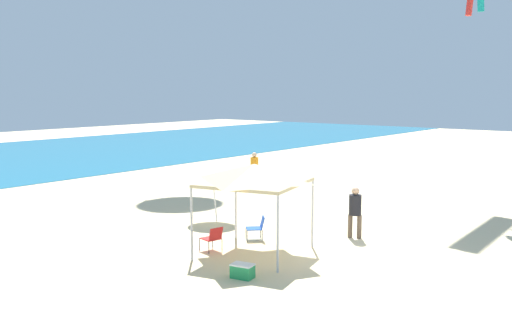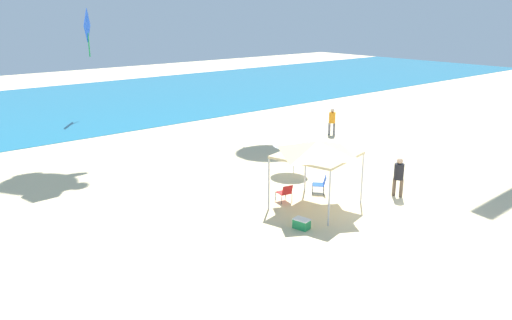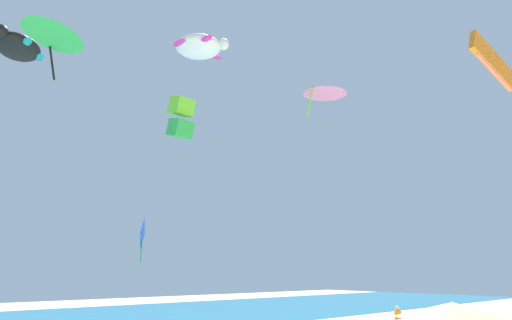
{
  "view_description": "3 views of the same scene",
  "coord_description": "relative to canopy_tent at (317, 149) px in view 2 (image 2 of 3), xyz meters",
  "views": [
    {
      "loc": [
        -15.72,
        -8.23,
        5.18
      ],
      "look_at": [
        -2.97,
        1.96,
        3.18
      ],
      "focal_mm": 40.25,
      "sensor_mm": 36.0,
      "label": 1
    },
    {
      "loc": [
        -16.66,
        -10.78,
        8.05
      ],
      "look_at": [
        -2.88,
        5.67,
        1.63
      ],
      "focal_mm": 35.11,
      "sensor_mm": 36.0,
      "label": 2
    },
    {
      "loc": [
        -15.82,
        -3.57,
        3.81
      ],
      "look_at": [
        -0.22,
        14.71,
        10.49
      ],
      "focal_mm": 28.47,
      "sensor_mm": 36.0,
      "label": 3
    }
  ],
  "objects": [
    {
      "name": "ocean_strip",
      "position": [
        1.87,
        30.6,
        -2.54
      ],
      "size": [
        120.0,
        25.59,
        0.02
      ],
      "primitive_type": "cube",
      "color": "teal",
      "rests_on": "ground"
    },
    {
      "name": "cooler_box",
      "position": [
        -2.08,
        -1.25,
        -2.35
      ],
      "size": [
        0.53,
        0.69,
        0.4
      ],
      "color": "#1E8C4C",
      "rests_on": "ground"
    },
    {
      "name": "beach_umbrella",
      "position": [
        2.39,
        4.05,
        -0.77
      ],
      "size": [
        1.93,
        1.9,
        2.12
      ],
      "color": "silver",
      "rests_on": "ground"
    },
    {
      "name": "kite_diamond_blue",
      "position": [
        0.77,
        25.09,
        4.28
      ],
      "size": [
        1.41,
        2.19,
        3.65
      ],
      "rotation": [
        0.0,
        0.0,
        1.06
      ],
      "color": "blue"
    },
    {
      "name": "person_by_tent",
      "position": [
        3.69,
        -1.55,
        -1.49
      ],
      "size": [
        0.43,
        0.47,
        1.81
      ],
      "rotation": [
        0.0,
        0.0,
        1.89
      ],
      "color": "brown",
      "rests_on": "ground"
    },
    {
      "name": "person_far_stroller",
      "position": [
        10.25,
        8.25,
        -1.49
      ],
      "size": [
        0.43,
        0.43,
        1.81
      ],
      "rotation": [
        0.0,
        0.0,
        5.51
      ],
      "color": "slate",
      "rests_on": "ground"
    },
    {
      "name": "canopy_tent",
      "position": [
        0.0,
        0.0,
        0.0
      ],
      "size": [
        3.62,
        3.54,
        2.88
      ],
      "rotation": [
        0.0,
        0.0,
        0.24
      ],
      "color": "#B7B7BC",
      "rests_on": "ground"
    },
    {
      "name": "folding_chair_right_of_tent",
      "position": [
        1.38,
        0.98,
        -2.08
      ],
      "size": [
        0.8,
        0.81,
        0.82
      ],
      "rotation": [
        0.0,
        0.0,
        3.91
      ],
      "color": "black",
      "rests_on": "ground"
    },
    {
      "name": "folding_chair_left_of_tent",
      "position": [
        -0.66,
        1.19,
        -2.08
      ],
      "size": [
        0.64,
        0.72,
        0.82
      ],
      "rotation": [
        0.0,
        0.0,
        2.94
      ],
      "color": "black",
      "rests_on": "ground"
    },
    {
      "name": "ground",
      "position": [
        1.87,
        -2.91,
        -2.6
      ],
      "size": [
        120.0,
        120.0,
        0.1
      ],
      "primitive_type": "cube",
      "color": "beige"
    }
  ]
}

